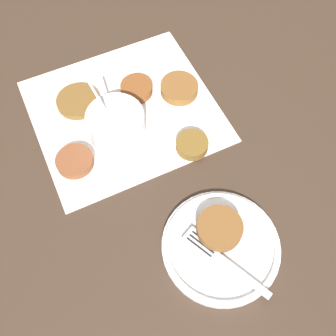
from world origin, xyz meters
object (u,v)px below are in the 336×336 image
fork (218,256)px  fritter_on_plate (220,228)px  serving_plate (221,246)px  sauce_bowl (116,126)px

fork → fritter_on_plate: bearing=-112.8°
fork → serving_plate: bearing=-127.7°
serving_plate → fork: (0.01, 0.02, 0.01)m
fritter_on_plate → serving_plate: bearing=80.9°
sauce_bowl → fork: sauce_bowl is taller
sauce_bowl → serving_plate: sauce_bowl is taller
sauce_bowl → fritter_on_plate: bearing=115.6°
sauce_bowl → fritter_on_plate: 0.27m
serving_plate → fritter_on_plate: 0.03m
serving_plate → fork: 0.02m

